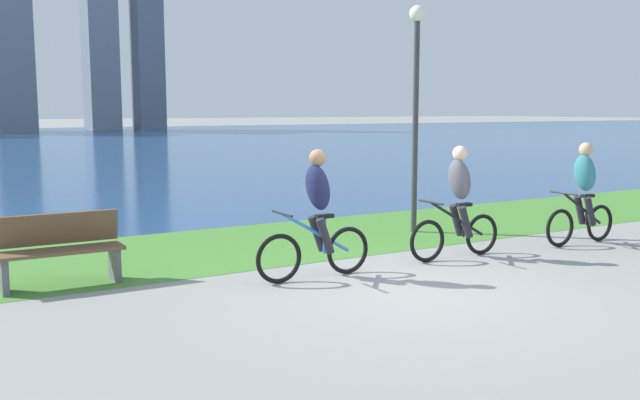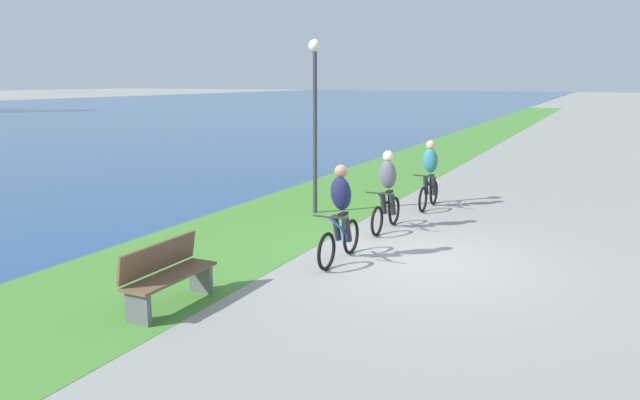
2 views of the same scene
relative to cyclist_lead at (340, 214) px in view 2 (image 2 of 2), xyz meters
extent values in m
plane|color=gray|center=(0.65, -1.16, -0.84)|extent=(300.00, 300.00, 0.00)
cube|color=#478433|center=(0.65, 2.49, -0.83)|extent=(120.00, 3.41, 0.01)
torus|color=black|center=(-0.55, 0.00, -0.52)|extent=(0.64, 0.06, 0.64)
torus|color=black|center=(0.48, 0.00, -0.52)|extent=(0.64, 0.06, 0.64)
cylinder|color=blue|center=(-0.01, 0.00, -0.23)|extent=(1.00, 0.04, 0.61)
cylinder|color=blue|center=(0.12, 0.00, -0.28)|extent=(0.04, 0.04, 0.47)
cube|color=black|center=(0.12, 0.00, -0.03)|extent=(0.24, 0.10, 0.05)
cylinder|color=black|center=(-0.50, 0.00, 0.05)|extent=(0.03, 0.52, 0.03)
ellipsoid|color=#1E234C|center=(0.01, 0.00, 0.35)|extent=(0.40, 0.36, 0.65)
sphere|color=#A57A59|center=(0.01, 0.00, 0.73)|extent=(0.22, 0.22, 0.22)
cylinder|color=#26262D|center=(0.07, -0.10, -0.27)|extent=(0.27, 0.11, 0.49)
cylinder|color=#26262D|center=(0.07, 0.10, -0.27)|extent=(0.27, 0.11, 0.49)
torus|color=black|center=(1.84, 0.02, -0.53)|extent=(0.61, 0.06, 0.61)
torus|color=black|center=(2.88, 0.02, -0.53)|extent=(0.61, 0.06, 0.61)
cylinder|color=black|center=(2.39, 0.02, -0.25)|extent=(1.02, 0.04, 0.60)
cylinder|color=black|center=(2.52, 0.02, -0.30)|extent=(0.04, 0.04, 0.46)
cube|color=black|center=(2.52, 0.02, -0.05)|extent=(0.24, 0.10, 0.05)
cylinder|color=black|center=(1.89, 0.02, 0.03)|extent=(0.03, 0.52, 0.03)
ellipsoid|color=#595966|center=(2.41, 0.02, 0.33)|extent=(0.40, 0.36, 0.65)
sphere|color=beige|center=(2.41, 0.02, 0.71)|extent=(0.22, 0.22, 0.22)
cylinder|color=#26262D|center=(2.47, -0.08, -0.29)|extent=(0.27, 0.11, 0.49)
cylinder|color=#26262D|center=(2.47, 0.12, -0.29)|extent=(0.27, 0.11, 0.49)
torus|color=black|center=(4.37, -0.18, -0.53)|extent=(0.61, 0.06, 0.61)
torus|color=black|center=(5.33, -0.18, -0.53)|extent=(0.61, 0.06, 0.61)
cylinder|color=black|center=(4.87, -0.18, -0.25)|extent=(0.93, 0.04, 0.59)
cylinder|color=black|center=(4.99, -0.18, -0.30)|extent=(0.04, 0.04, 0.45)
cube|color=black|center=(4.99, -0.18, -0.06)|extent=(0.24, 0.10, 0.05)
cylinder|color=black|center=(4.42, -0.18, 0.02)|extent=(0.03, 0.52, 0.03)
ellipsoid|color=teal|center=(4.90, -0.18, 0.32)|extent=(0.40, 0.36, 0.65)
sphere|color=#D8AD84|center=(4.90, -0.18, 0.70)|extent=(0.22, 0.22, 0.22)
cylinder|color=#26262D|center=(4.94, -0.28, -0.30)|extent=(0.27, 0.11, 0.49)
cylinder|color=#26262D|center=(4.94, -0.08, -0.30)|extent=(0.27, 0.11, 0.49)
cube|color=brown|center=(-2.94, 1.22, -0.39)|extent=(1.50, 0.45, 0.04)
cube|color=brown|center=(-2.94, 1.41, -0.14)|extent=(1.50, 0.11, 0.40)
cube|color=#595960|center=(-2.29, 1.22, -0.61)|extent=(0.08, 0.37, 0.45)
cube|color=#595960|center=(-3.59, 1.22, -0.61)|extent=(0.08, 0.37, 0.45)
cylinder|color=#38383D|center=(3.21, 2.07, 1.02)|extent=(0.10, 0.10, 3.71)
sphere|color=white|center=(3.21, 2.07, 2.97)|extent=(0.28, 0.28, 0.28)
camera|label=1|loc=(-4.41, -7.59, 1.35)|focal=38.86mm
camera|label=2|loc=(-8.99, -3.98, 2.24)|focal=33.36mm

